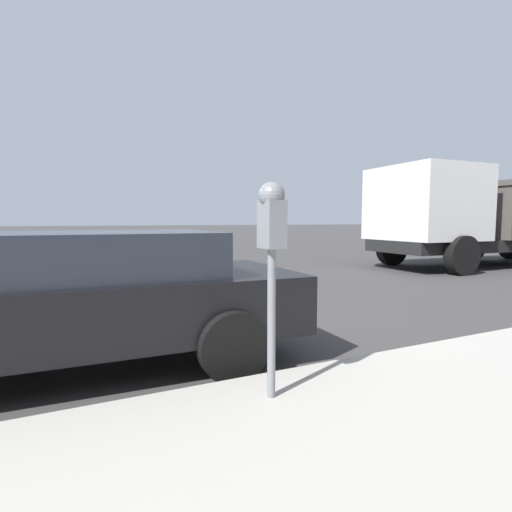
% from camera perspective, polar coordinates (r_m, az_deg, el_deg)
% --- Properties ---
extents(ground_plane, '(220.00, 220.00, 0.00)m').
position_cam_1_polar(ground_plane, '(5.38, -16.62, -10.52)').
color(ground_plane, '#3D3A3A').
extents(parking_meter, '(0.21, 0.19, 1.56)m').
position_cam_1_polar(parking_meter, '(2.83, 2.25, 3.13)').
color(parking_meter, gray).
rests_on(parking_meter, sidewalk).
extents(car_black, '(2.12, 4.64, 1.32)m').
position_cam_1_polar(car_black, '(4.20, -25.78, -5.16)').
color(car_black, black).
rests_on(car_black, ground_plane).
extents(dump_truck, '(3.20, 8.25, 2.94)m').
position_cam_1_polar(dump_truck, '(14.67, 30.57, 4.97)').
color(dump_truck, black).
rests_on(dump_truck, ground_plane).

